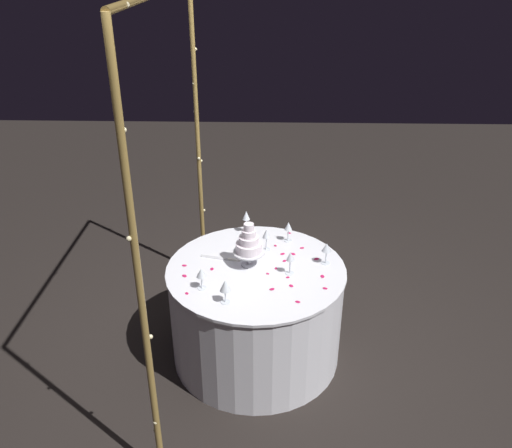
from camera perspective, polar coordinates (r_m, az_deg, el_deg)
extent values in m
plane|color=black|center=(4.06, 0.00, -13.84)|extent=(12.00, 12.00, 0.00)
cylinder|color=olive|center=(2.52, -12.42, -7.93)|extent=(0.04, 0.04, 2.50)
cylinder|color=olive|center=(4.39, -6.32, 8.28)|extent=(0.04, 0.04, 2.50)
sphere|color=#F9EAB2|center=(2.34, -13.71, -1.57)|extent=(0.02, 0.02, 0.02)
sphere|color=#F9EAB2|center=(4.40, -6.26, 7.13)|extent=(0.02, 0.02, 0.02)
sphere|color=#F9EAB2|center=(2.33, -13.92, 22.20)|extent=(0.02, 0.02, 0.02)
sphere|color=#F9EAB2|center=(2.68, -11.43, -11.96)|extent=(0.02, 0.02, 0.02)
sphere|color=#F9EAB2|center=(4.63, -5.69, 1.50)|extent=(0.02, 0.02, 0.02)
sphere|color=#F9EAB2|center=(2.17, -14.23, 9.90)|extent=(0.02, 0.02, 0.02)
sphere|color=#F9EAB2|center=(4.24, -6.81, 14.98)|extent=(0.02, 0.02, 0.02)
sphere|color=#F9EAB2|center=(3.05, -10.92, -20.47)|extent=(0.02, 0.02, 0.02)
sphere|color=#F9EAB2|center=(4.32, -6.68, 12.07)|extent=(0.02, 0.02, 0.02)
sphere|color=#F9EAB2|center=(3.13, -10.92, -21.18)|extent=(0.02, 0.02, 0.02)
sphere|color=#F9EAB2|center=(4.44, -6.01, 6.86)|extent=(0.02, 0.02, 0.02)
sphere|color=#F9EAB2|center=(3.14, -10.82, -21.24)|extent=(0.02, 0.02, 0.02)
sphere|color=#F9EAB2|center=(4.21, -6.62, 18.42)|extent=(0.02, 0.02, 0.02)
cylinder|color=white|center=(3.83, 0.00, -9.73)|extent=(1.22, 1.22, 0.73)
cylinder|color=white|center=(3.62, 0.00, -4.99)|extent=(1.24, 1.24, 0.02)
cylinder|color=silver|center=(3.65, -0.76, -4.41)|extent=(0.11, 0.11, 0.01)
cylinder|color=silver|center=(3.62, -0.77, -3.75)|extent=(0.02, 0.02, 0.09)
cylinder|color=silver|center=(3.60, -0.77, -3.07)|extent=(0.22, 0.22, 0.01)
cylinder|color=white|center=(3.58, -0.78, -2.56)|extent=(0.18, 0.18, 0.06)
cylinder|color=white|center=(3.55, -0.78, -1.76)|extent=(0.14, 0.14, 0.05)
cylinder|color=white|center=(3.53, -0.79, -1.05)|extent=(0.10, 0.10, 0.05)
cylinder|color=white|center=(3.50, -0.79, -0.34)|extent=(0.07, 0.07, 0.05)
cylinder|color=silver|center=(3.70, 7.59, -4.25)|extent=(0.06, 0.06, 0.00)
cylinder|color=silver|center=(3.67, 7.64, -3.59)|extent=(0.01, 0.01, 0.10)
cone|color=silver|center=(3.63, 7.71, -2.54)|extent=(0.07, 0.07, 0.06)
cylinder|color=silver|center=(3.29, -3.34, -8.49)|extent=(0.06, 0.06, 0.00)
cylinder|color=silver|center=(3.26, -3.36, -7.86)|extent=(0.01, 0.01, 0.08)
cone|color=silver|center=(3.22, -3.40, -6.72)|extent=(0.07, 0.07, 0.07)
cylinder|color=silver|center=(3.43, -5.90, -6.96)|extent=(0.06, 0.06, 0.00)
cylinder|color=silver|center=(3.40, -5.93, -6.34)|extent=(0.01, 0.01, 0.09)
cone|color=silver|center=(3.36, -5.99, -5.30)|extent=(0.07, 0.07, 0.06)
cylinder|color=silver|center=(3.56, 3.71, -5.37)|extent=(0.06, 0.06, 0.00)
cylinder|color=silver|center=(3.53, 3.73, -4.65)|extent=(0.01, 0.01, 0.10)
cone|color=silver|center=(3.49, 3.77, -3.51)|extent=(0.06, 0.06, 0.06)
cylinder|color=silver|center=(3.95, 3.50, -1.81)|extent=(0.06, 0.06, 0.00)
cylinder|color=silver|center=(3.93, 3.52, -1.20)|extent=(0.01, 0.01, 0.09)
cone|color=silver|center=(3.89, 3.55, -0.21)|extent=(0.06, 0.06, 0.06)
cylinder|color=silver|center=(3.83, 1.13, -2.80)|extent=(0.06, 0.06, 0.00)
cylinder|color=silver|center=(3.80, 1.13, -2.13)|extent=(0.01, 0.01, 0.10)
cone|color=silver|center=(3.76, 1.14, -1.04)|extent=(0.06, 0.06, 0.07)
cylinder|color=silver|center=(4.06, -1.06, -0.88)|extent=(0.06, 0.06, 0.00)
cylinder|color=silver|center=(4.03, -1.06, -0.18)|extent=(0.01, 0.01, 0.11)
cone|color=silver|center=(3.99, -1.08, 0.97)|extent=(0.06, 0.06, 0.07)
cube|color=silver|center=(3.74, -4.46, -3.67)|extent=(0.07, 0.22, 0.01)
cube|color=white|center=(3.70, -2.39, -3.91)|extent=(0.04, 0.09, 0.01)
ellipsoid|color=#C61951|center=(3.74, 6.62, -3.81)|extent=(0.04, 0.04, 0.00)
ellipsoid|color=#C61951|center=(3.71, 3.56, -3.93)|extent=(0.04, 0.03, 0.00)
ellipsoid|color=#C61951|center=(3.86, 5.04, -2.62)|extent=(0.03, 0.04, 0.00)
ellipsoid|color=#C61951|center=(3.88, 2.13, -2.37)|extent=(0.03, 0.03, 0.00)
ellipsoid|color=#C61951|center=(3.67, -7.82, -4.50)|extent=(0.03, 0.04, 0.00)
ellipsoid|color=#C61951|center=(3.44, 7.54, -6.97)|extent=(0.03, 0.04, 0.00)
ellipsoid|color=#C61951|center=(3.61, 2.19, -4.85)|extent=(0.03, 0.02, 0.00)
ellipsoid|color=#C61951|center=(4.05, 3.64, -0.99)|extent=(0.02, 0.03, 0.00)
ellipsoid|color=#C61951|center=(3.55, 7.25, -5.69)|extent=(0.04, 0.03, 0.00)
ellipsoid|color=#C61951|center=(3.78, 2.91, -3.27)|extent=(0.04, 0.04, 0.00)
ellipsoid|color=#C61951|center=(3.40, 1.75, -7.12)|extent=(0.04, 0.04, 0.00)
ellipsoid|color=#C61951|center=(3.39, -7.56, -7.51)|extent=(0.04, 0.03, 0.00)
ellipsoid|color=#C61951|center=(3.56, -7.81, -5.62)|extent=(0.05, 0.05, 0.00)
ellipsoid|color=#C61951|center=(3.55, 1.28, -5.43)|extent=(0.03, 0.03, 0.00)
ellipsoid|color=#C61951|center=(3.44, 3.86, -6.74)|extent=(0.04, 0.04, 0.00)
ellipsoid|color=#C61951|center=(3.30, 4.58, -8.46)|extent=(0.03, 0.04, 0.00)
ellipsoid|color=#C61951|center=(3.61, -4.83, -4.91)|extent=(0.04, 0.02, 0.00)
ellipsoid|color=#C61951|center=(3.78, 4.04, -3.28)|extent=(0.04, 0.05, 0.00)
ellipsoid|color=#C61951|center=(3.52, 3.49, -5.82)|extent=(0.03, 0.03, 0.00)
ellipsoid|color=#C61951|center=(3.70, 3.13, -4.03)|extent=(0.04, 0.04, 0.00)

